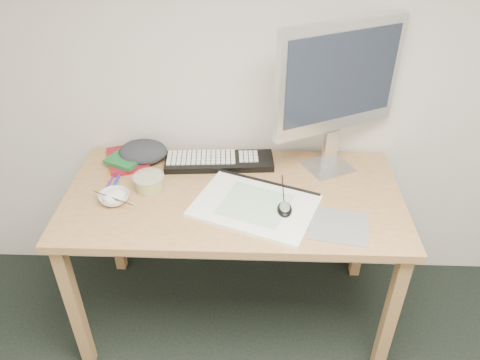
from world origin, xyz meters
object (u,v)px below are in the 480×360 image
object	(u,v)px
desk	(234,209)
rice_bowl	(114,198)
keyboard	(219,161)
monitor	(339,82)
sketchpad	(255,206)

from	to	relation	value
desk	rice_bowl	world-z (taller)	rice_bowl
desk	keyboard	world-z (taller)	keyboard
rice_bowl	desk	bearing A→B (deg)	8.49
desk	monitor	size ratio (longest dim) A/B	2.13
monitor	rice_bowl	xyz separation A→B (m)	(-0.90, -0.28, -0.39)
monitor	rice_bowl	world-z (taller)	monitor
keyboard	desk	bearing A→B (deg)	-75.52
monitor	rice_bowl	bearing A→B (deg)	170.64
desk	keyboard	distance (m)	0.25
sketchpad	keyboard	bearing A→B (deg)	139.40
keyboard	rice_bowl	size ratio (longest dim) A/B	3.98
keyboard	monitor	world-z (taller)	monitor
sketchpad	rice_bowl	distance (m)	0.57
sketchpad	monitor	world-z (taller)	monitor
rice_bowl	sketchpad	bearing A→B (deg)	-1.56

